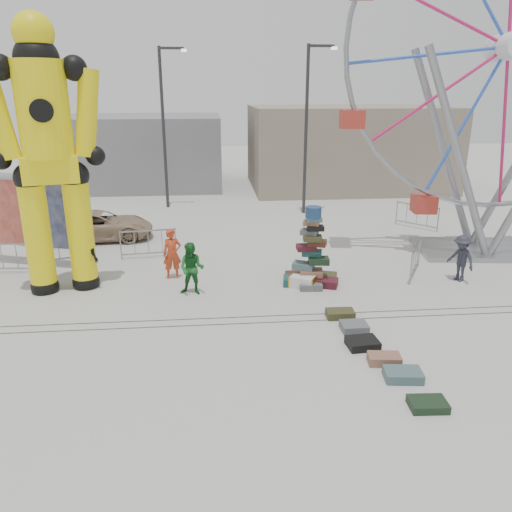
{
  "coord_description": "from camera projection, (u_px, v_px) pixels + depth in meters",
  "views": [
    {
      "loc": [
        -1.73,
        -11.53,
        5.99
      ],
      "look_at": [
        -0.48,
        1.85,
        1.49
      ],
      "focal_mm": 35.0,
      "sensor_mm": 36.0,
      "label": 1
    }
  ],
  "objects": [
    {
      "name": "barricade_wheel_back",
      "position": [
        417.0,
        216.0,
        22.53
      ],
      "size": [
        1.4,
        1.56,
        1.1
      ],
      "primitive_type": null,
      "rotation": [
        0.0,
        0.0,
        -0.84
      ],
      "color": "gray",
      "rests_on": "ground"
    },
    {
      "name": "row_case_1",
      "position": [
        354.0,
        327.0,
        13.02
      ],
      "size": [
        0.68,
        0.58,
        0.2
      ],
      "primitive_type": "cube",
      "rotation": [
        0.0,
        0.0,
        0.01
      ],
      "color": "slate",
      "rests_on": "ground"
    },
    {
      "name": "row_case_3",
      "position": [
        384.0,
        359.0,
        11.44
      ],
      "size": [
        0.78,
        0.52,
        0.22
      ],
      "primitive_type": "cube",
      "rotation": [
        0.0,
        0.0,
        -0.12
      ],
      "color": "#93624B",
      "rests_on": "ground"
    },
    {
      "name": "barricade_wheel_front",
      "position": [
        416.0,
        260.0,
        16.78
      ],
      "size": [
        1.09,
        1.78,
        1.1
      ],
      "primitive_type": null,
      "rotation": [
        0.0,
        0.0,
        1.05
      ],
      "color": "gray",
      "rests_on": "ground"
    },
    {
      "name": "row_case_4",
      "position": [
        403.0,
        375.0,
        10.81
      ],
      "size": [
        0.86,
        0.62,
        0.22
      ],
      "primitive_type": "cube",
      "rotation": [
        0.0,
        0.0,
        -0.12
      ],
      "color": "#4B676B",
      "rests_on": "ground"
    },
    {
      "name": "pedestrian_black",
      "position": [
        87.0,
        257.0,
        15.72
      ],
      "size": [
        1.13,
        1.12,
        1.91
      ],
      "primitive_type": "imported",
      "rotation": [
        0.0,
        0.0,
        2.37
      ],
      "color": "black",
      "rests_on": "ground"
    },
    {
      "name": "lamp_post_right",
      "position": [
        308.0,
        122.0,
        24.06
      ],
      "size": [
        1.41,
        0.25,
        8.0
      ],
      "color": "#2D2D30",
      "rests_on": "ground"
    },
    {
      "name": "banner_scaffold",
      "position": [
        23.0,
        199.0,
        17.02
      ],
      "size": [
        4.49,
        2.09,
        3.24
      ],
      "rotation": [
        0.0,
        0.0,
        -0.31
      ],
      "color": "gray",
      "rests_on": "ground"
    },
    {
      "name": "lamp_post_left",
      "position": [
        165.0,
        121.0,
        25.33
      ],
      "size": [
        1.41,
        0.25,
        8.0
      ],
      "color": "#2D2D30",
      "rests_on": "ground"
    },
    {
      "name": "building_right",
      "position": [
        347.0,
        147.0,
        31.64
      ],
      "size": [
        12.0,
        8.0,
        5.0
      ],
      "primitive_type": "cube",
      "color": "gray",
      "rests_on": "ground"
    },
    {
      "name": "building_left",
      "position": [
        143.0,
        151.0,
        32.48
      ],
      "size": [
        10.0,
        8.0,
        4.4
      ],
      "primitive_type": "cube",
      "color": "gray",
      "rests_on": "ground"
    },
    {
      "name": "barricade_dummy_b",
      "position": [
        59.0,
        249.0,
        17.88
      ],
      "size": [
        1.93,
        0.71,
        1.1
      ],
      "primitive_type": null,
      "rotation": [
        0.0,
        0.0,
        0.31
      ],
      "color": "gray",
      "rests_on": "ground"
    },
    {
      "name": "pedestrian_green",
      "position": [
        192.0,
        269.0,
        15.14
      ],
      "size": [
        0.92,
        0.8,
        1.63
      ],
      "primitive_type": "imported",
      "rotation": [
        0.0,
        0.0,
        -0.26
      ],
      "color": "#175F22",
      "rests_on": "ground"
    },
    {
      "name": "ground",
      "position": [
        281.0,
        332.0,
        12.94
      ],
      "size": [
        90.0,
        90.0,
        0.0
      ],
      "primitive_type": "plane",
      "color": "#9E9E99",
      "rests_on": "ground"
    },
    {
      "name": "steamer_trunk",
      "position": [
        302.0,
        282.0,
        15.81
      ],
      "size": [
        0.92,
        0.79,
        0.37
      ],
      "primitive_type": "cube",
      "rotation": [
        0.0,
        0.0,
        -0.5
      ],
      "color": "silver",
      "rests_on": "ground"
    },
    {
      "name": "parked_suv",
      "position": [
        99.0,
        226.0,
        20.76
      ],
      "size": [
        4.48,
        2.32,
        1.21
      ],
      "primitive_type": "imported",
      "rotation": [
        0.0,
        0.0,
        1.65
      ],
      "color": "#9E8366",
      "rests_on": "ground"
    },
    {
      "name": "row_case_0",
      "position": [
        340.0,
        314.0,
        13.75
      ],
      "size": [
        0.78,
        0.49,
        0.21
      ],
      "primitive_type": "cube",
      "rotation": [
        0.0,
        0.0,
        -0.03
      ],
      "color": "#403F20",
      "rests_on": "ground"
    },
    {
      "name": "suitcase_tower",
      "position": [
        311.0,
        262.0,
        16.0
      ],
      "size": [
        1.91,
        1.6,
        2.55
      ],
      "rotation": [
        0.0,
        0.0,
        -0.21
      ],
      "color": "#1A504B",
      "rests_on": "ground"
    },
    {
      "name": "track_line_far",
      "position": [
        276.0,
        316.0,
        13.88
      ],
      "size": [
        40.0,
        0.04,
        0.01
      ],
      "primitive_type": "cube",
      "color": "#47443F",
      "rests_on": "ground"
    },
    {
      "name": "ferris_wheel",
      "position": [
        504.0,
        76.0,
        17.35
      ],
      "size": [
        11.19,
        3.32,
        13.05
      ],
      "rotation": [
        0.0,
        0.0,
        -0.12
      ],
      "color": "gray",
      "rests_on": "ground"
    },
    {
      "name": "pedestrian_red",
      "position": [
        172.0,
        254.0,
        16.43
      ],
      "size": [
        0.67,
        0.5,
        1.68
      ],
      "primitive_type": "imported",
      "rotation": [
        0.0,
        0.0,
        0.18
      ],
      "color": "#B8391A",
      "rests_on": "ground"
    },
    {
      "name": "pedestrian_grey",
      "position": [
        461.0,
        258.0,
        16.22
      ],
      "size": [
        0.92,
        1.14,
        1.54
      ],
      "primitive_type": "imported",
      "rotation": [
        0.0,
        0.0,
        -1.17
      ],
      "color": "#252632",
      "rests_on": "ground"
    },
    {
      "name": "barricade_dummy_c",
      "position": [
        148.0,
        244.0,
        18.5
      ],
      "size": [
        2.0,
        0.34,
        1.1
      ],
      "primitive_type": null,
      "rotation": [
        0.0,
        0.0,
        0.12
      ],
      "color": "gray",
      "rests_on": "ground"
    },
    {
      "name": "row_case_2",
      "position": [
        363.0,
        343.0,
        12.17
      ],
      "size": [
        0.79,
        0.65,
        0.21
      ],
      "primitive_type": "cube",
      "rotation": [
        0.0,
        0.0,
        0.07
      ],
      "color": "black",
      "rests_on": "ground"
    },
    {
      "name": "crash_test_dummy",
      "position": [
        48.0,
        149.0,
        14.37
      ],
      "size": [
        3.29,
        1.44,
        8.25
      ],
      "rotation": [
        0.0,
        0.0,
        0.23
      ],
      "color": "black",
      "rests_on": "ground"
    },
    {
      "name": "row_case_5",
      "position": [
        428.0,
        404.0,
        9.84
      ],
      "size": [
        0.77,
        0.55,
        0.17
      ],
      "primitive_type": "cube",
      "rotation": [
        0.0,
        0.0,
        -0.06
      ],
      "color": "#1A301B",
      "rests_on": "ground"
    },
    {
      "name": "track_line_near",
      "position": [
        278.0,
        322.0,
        13.5
      ],
      "size": [
        40.0,
        0.04,
        0.01
      ],
      "primitive_type": "cube",
      "color": "#47443F",
      "rests_on": "ground"
    },
    {
      "name": "barricade_dummy_a",
      "position": [
        2.0,
        258.0,
        16.9
      ],
      "size": [
        2.0,
        0.23,
        1.1
      ],
      "primitive_type": null,
      "rotation": [
        0.0,
        0.0,
        -0.06
      ],
      "color": "gray",
      "rests_on": "ground"
    }
  ]
}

